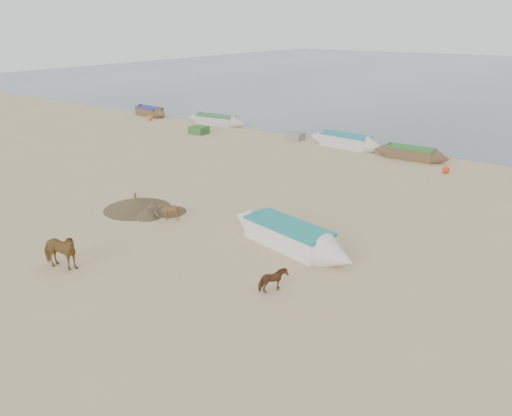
% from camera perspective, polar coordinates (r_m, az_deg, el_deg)
% --- Properties ---
extents(ground, '(140.00, 140.00, 0.00)m').
position_cam_1_polar(ground, '(19.82, -6.73, -6.04)').
color(ground, tan).
rests_on(ground, ground).
extents(cow_adult, '(1.88, 1.22, 1.46)m').
position_cam_1_polar(cow_adult, '(20.19, -21.58, -4.63)').
color(cow_adult, brown).
rests_on(cow_adult, ground).
extents(calf_front, '(0.88, 0.80, 0.86)m').
position_cam_1_polar(calf_front, '(23.88, -9.93, -0.35)').
color(calf_front, brown).
rests_on(calf_front, ground).
extents(calf_right, '(0.80, 0.92, 0.87)m').
position_cam_1_polar(calf_right, '(17.38, 2.03, -8.34)').
color(calf_right, brown).
rests_on(calf_right, ground).
extents(near_canoe, '(6.84, 2.91, 0.97)m').
position_cam_1_polar(near_canoe, '(20.82, 3.70, -3.10)').
color(near_canoe, white).
rests_on(near_canoe, ground).
extents(debris_pile, '(4.00, 4.00, 0.56)m').
position_cam_1_polar(debris_pile, '(25.63, -13.43, 0.50)').
color(debris_pile, brown).
rests_on(debris_pile, ground).
extents(waterline_canoes, '(46.23, 3.81, 0.99)m').
position_cam_1_polar(waterline_canoes, '(37.76, 11.60, 7.34)').
color(waterline_canoes, brown).
rests_on(waterline_canoes, ground).
extents(beach_clutter, '(44.44, 3.83, 0.64)m').
position_cam_1_polar(beach_clutter, '(34.73, 19.43, 5.18)').
color(beach_clutter, '#30662E').
rests_on(beach_clutter, ground).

